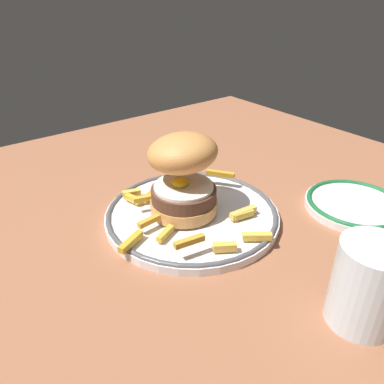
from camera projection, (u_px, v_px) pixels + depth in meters
ground_plane at (182, 249)px, 53.40cm from camera, size 112.97×101.53×4.00cm
dinner_plate at (192, 214)px, 56.36cm from camera, size 26.09×26.09×1.60cm
burger at (183, 172)px, 53.49cm from camera, size 12.00×12.52×12.22cm
fries_pile at (188, 215)px, 53.08cm from camera, size 24.02×22.65×2.39cm
water_glass at (366, 290)px, 37.91cm from camera, size 7.13×7.13×9.57cm
side_plate at (355, 205)px, 58.64cm from camera, size 15.20×15.20×1.60cm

